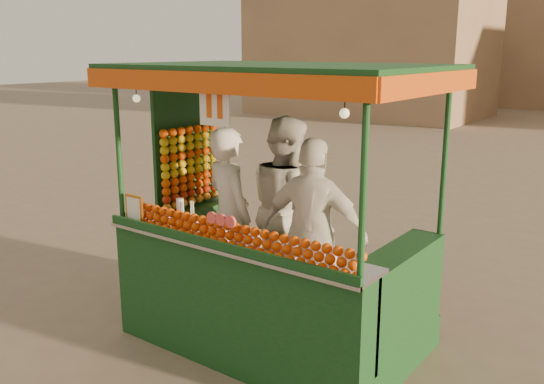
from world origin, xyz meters
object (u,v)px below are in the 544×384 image
Objects in this scene: vendor_left at (229,215)px; vendor_middle at (288,208)px; juice_cart at (263,258)px; vendor_right at (313,233)px.

vendor_left is 0.95× the size of vendor_middle.
vendor_left is 0.61m from vendor_middle.
juice_cart reaches higher than vendor_middle.
vendor_left reaches higher than vendor_right.
juice_cart is 1.67× the size of vendor_left.
vendor_left is at bearing -8.75° from vendor_right.
vendor_left is at bearing 170.31° from juice_cart.
vendor_right is at bearing -157.47° from vendor_left.
vendor_middle is 0.68m from vendor_right.
vendor_middle is at bearing 96.13° from juice_cart.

